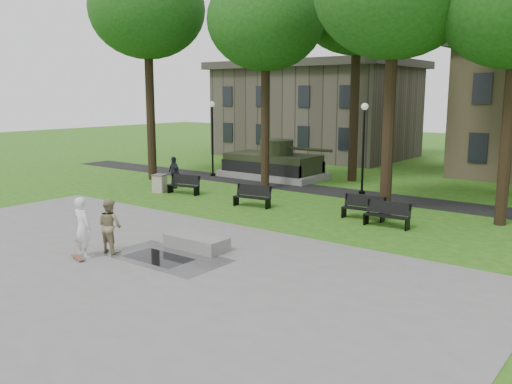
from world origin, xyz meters
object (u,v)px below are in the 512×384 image
skateboarder (82,227)px  park_bench_0 (184,184)px  concrete_block (196,242)px  trash_bin (160,183)px  friend_watching (110,226)px

skateboarder → park_bench_0: size_ratio=1.07×
concrete_block → skateboarder: (-2.21, -2.89, 0.76)m
skateboarder → trash_bin: (-6.88, 9.61, -0.52)m
friend_watching → park_bench_0: (-5.66, 9.14, -0.39)m
concrete_block → park_bench_0: bearing=137.0°
skateboarder → park_bench_0: 11.43m
skateboarder → friend_watching: (0.21, 0.90, -0.09)m
concrete_block → friend_watching: bearing=-135.1°
concrete_block → park_bench_0: 10.48m
concrete_block → park_bench_0: size_ratio=1.19×
friend_watching → park_bench_0: friend_watching is taller
concrete_block → skateboarder: size_ratio=1.12×
concrete_block → trash_bin: trash_bin is taller
friend_watching → skateboarder: bearing=75.7°
trash_bin → skateboarder: bearing=-54.4°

